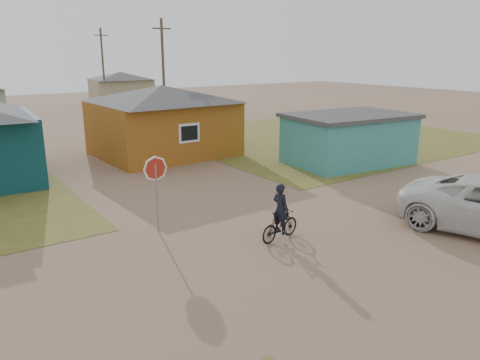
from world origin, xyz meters
name	(u,v)px	position (x,y,z in m)	size (l,w,h in m)	color
ground	(291,242)	(0.00, 0.00, 0.00)	(120.00, 120.00, 0.00)	#8A674F
grass_ne	(322,137)	(14.00, 13.00, 0.01)	(20.00, 18.00, 0.00)	olive
house_yellow	(163,119)	(2.50, 14.00, 2.00)	(7.72, 6.76, 3.90)	#955516
shed_turquoise	(348,138)	(9.50, 6.50, 1.31)	(6.71, 4.93, 2.60)	teal
house_beige_east	(121,88)	(10.00, 40.00, 1.86)	(6.95, 6.05, 3.60)	tan
utility_pole_near	(163,74)	(6.50, 22.00, 4.14)	(1.40, 0.20, 8.00)	brown
utility_pole_far	(103,68)	(7.50, 38.00, 4.14)	(1.40, 0.20, 8.00)	brown
stop_sign	(156,177)	(-2.96, 3.22, 1.85)	(0.78, 0.35, 2.53)	gray
cyclist	(280,220)	(-0.15, 0.38, 0.66)	(1.66, 0.71, 1.82)	black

